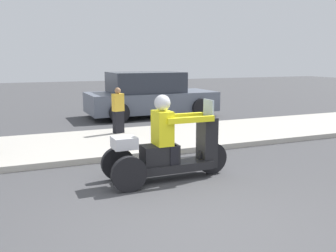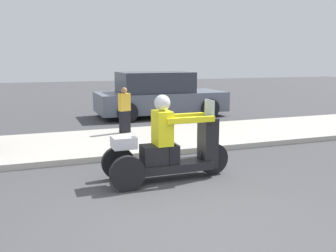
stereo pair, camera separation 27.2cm
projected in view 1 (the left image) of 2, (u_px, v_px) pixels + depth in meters
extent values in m
plane|color=#424244|center=(197.00, 228.00, 4.39)|extent=(60.00, 60.00, 0.00)
cube|color=#B2ADA3|center=(105.00, 143.00, 8.55)|extent=(28.00, 2.80, 0.12)
cylinder|color=black|center=(212.00, 158.00, 6.44)|extent=(0.54, 0.10, 0.54)
cylinder|color=black|center=(129.00, 174.00, 5.55)|extent=(0.54, 0.10, 0.54)
cylinder|color=black|center=(118.00, 163.00, 6.12)|extent=(0.54, 0.10, 0.54)
cube|color=black|center=(168.00, 166.00, 6.14)|extent=(1.47, 0.44, 0.14)
cube|color=black|center=(160.00, 154.00, 6.04)|extent=(0.59, 0.35, 0.31)
cube|color=black|center=(207.00, 142.00, 6.35)|extent=(0.24, 0.35, 0.84)
cube|color=silver|center=(209.00, 108.00, 6.26)|extent=(0.03, 0.32, 0.30)
cube|color=silver|center=(124.00, 143.00, 5.78)|extent=(0.36, 0.35, 0.18)
cube|color=yellow|center=(162.00, 128.00, 5.99)|extent=(0.26, 0.38, 0.55)
sphere|color=silver|center=(162.00, 103.00, 5.91)|extent=(0.26, 0.26, 0.26)
cube|color=black|center=(173.00, 155.00, 6.00)|extent=(0.14, 0.14, 0.31)
cube|color=black|center=(167.00, 152.00, 6.22)|extent=(0.14, 0.14, 0.31)
cube|color=yellow|center=(191.00, 120.00, 5.94)|extent=(0.81, 0.09, 0.09)
cube|color=yellow|center=(180.00, 116.00, 6.30)|extent=(0.81, 0.09, 0.09)
cube|color=black|center=(118.00, 122.00, 9.37)|extent=(0.28, 0.22, 0.55)
cube|color=gold|center=(118.00, 102.00, 9.28)|extent=(0.31, 0.23, 0.44)
sphere|color=#9E704C|center=(118.00, 91.00, 9.23)|extent=(0.15, 0.15, 0.15)
cube|color=slate|center=(152.00, 102.00, 12.92)|extent=(4.37, 1.86, 0.66)
cube|color=#2D333D|center=(145.00, 82.00, 12.72)|extent=(2.40, 1.68, 0.68)
cylinder|color=black|center=(200.00, 108.00, 12.65)|extent=(0.64, 0.22, 0.64)
cylinder|color=black|center=(178.00, 102.00, 14.34)|extent=(0.64, 0.22, 0.64)
cylinder|color=black|center=(119.00, 113.00, 11.56)|extent=(0.64, 0.22, 0.64)
cylinder|color=black|center=(105.00, 106.00, 13.25)|extent=(0.64, 0.22, 0.64)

